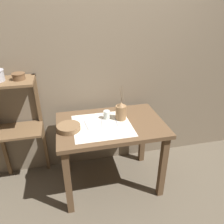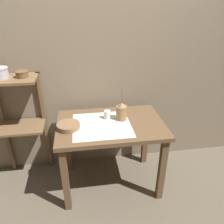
% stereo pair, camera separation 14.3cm
% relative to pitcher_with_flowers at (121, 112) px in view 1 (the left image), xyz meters
% --- Properties ---
extents(ground_plane, '(12.00, 12.00, 0.00)m').
position_rel_pitcher_with_flowers_xyz_m(ground_plane, '(-0.12, -0.05, -0.84)').
color(ground_plane, brown).
extents(stone_wall_back, '(7.00, 0.06, 2.40)m').
position_rel_pitcher_with_flowers_xyz_m(stone_wall_back, '(-0.12, 0.40, 0.36)').
color(stone_wall_back, '#7A6B56').
rests_on(stone_wall_back, ground_plane).
extents(wooden_table, '(1.04, 0.69, 0.76)m').
position_rel_pitcher_with_flowers_xyz_m(wooden_table, '(-0.12, -0.05, -0.21)').
color(wooden_table, brown).
rests_on(wooden_table, ground_plane).
extents(wooden_shelf_unit, '(0.47, 0.33, 1.18)m').
position_rel_pitcher_with_flowers_xyz_m(wooden_shelf_unit, '(-1.02, 0.23, -0.03)').
color(wooden_shelf_unit, brown).
rests_on(wooden_shelf_unit, ground_plane).
extents(linen_cloth, '(0.55, 0.52, 0.00)m').
position_rel_pitcher_with_flowers_xyz_m(linen_cloth, '(-0.21, -0.08, -0.08)').
color(linen_cloth, silver).
rests_on(linen_cloth, wooden_table).
extents(pitcher_with_flowers, '(0.11, 0.11, 0.36)m').
position_rel_pitcher_with_flowers_xyz_m(pitcher_with_flowers, '(0.00, 0.00, 0.00)').
color(pitcher_with_flowers, olive).
rests_on(pitcher_with_flowers, wooden_table).
extents(wooden_bowl, '(0.21, 0.21, 0.05)m').
position_rel_pitcher_with_flowers_xyz_m(wooden_bowl, '(-0.52, -0.09, -0.06)').
color(wooden_bowl, brown).
rests_on(wooden_bowl, wooden_table).
extents(glass_tumbler_near, '(0.07, 0.07, 0.09)m').
position_rel_pitcher_with_flowers_xyz_m(glass_tumbler_near, '(-0.14, 0.04, -0.04)').
color(glass_tumbler_near, silver).
rests_on(glass_tumbler_near, wooden_table).
extents(fork_outer, '(0.03, 0.19, 0.00)m').
position_rel_pitcher_with_flowers_xyz_m(fork_outer, '(-0.35, -0.05, -0.08)').
color(fork_outer, '#A8A8AD').
rests_on(fork_outer, wooden_table).
extents(fork_inner, '(0.04, 0.19, 0.00)m').
position_rel_pitcher_with_flowers_xyz_m(fork_inner, '(-0.20, -0.05, -0.08)').
color(fork_inner, '#A8A8AD').
rests_on(fork_inner, wooden_table).
extents(knife_center, '(0.02, 0.19, 0.00)m').
position_rel_pitcher_with_flowers_xyz_m(knife_center, '(-0.06, -0.06, -0.08)').
color(knife_center, '#A8A8AD').
rests_on(knife_center, wooden_table).
extents(metal_pot_small, '(0.12, 0.12, 0.06)m').
position_rel_pitcher_with_flowers_xyz_m(metal_pot_small, '(-0.91, 0.19, 0.37)').
color(metal_pot_small, brown).
rests_on(metal_pot_small, wooden_shelf_unit).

